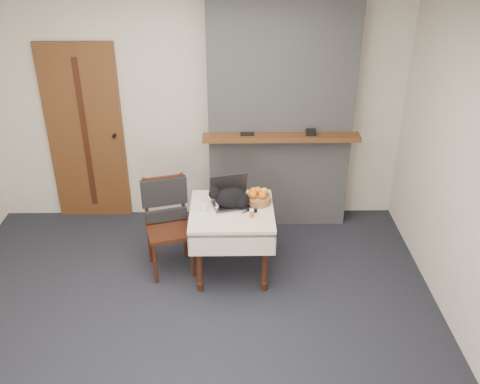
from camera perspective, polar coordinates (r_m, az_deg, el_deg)
The scene contains 12 objects.
ground at distance 4.73m, azimuth -5.64°, elevation -14.40°, with size 4.50×4.50×0.00m, color black.
room_shell at distance 4.20m, azimuth -6.31°, elevation 8.15°, with size 4.52×4.01×2.61m.
door at distance 6.08m, azimuth -16.13°, elevation 5.93°, with size 0.82×0.10×2.00m.
chimney at distance 5.67m, azimuth 4.30°, elevation 8.58°, with size 1.62×0.48×2.60m.
side_table at distance 5.03m, azimuth -0.88°, elevation -3.00°, with size 0.78×0.78×0.70m.
laptop at distance 5.04m, azimuth -1.00°, elevation -0.56°, with size 0.43×0.39×0.27m.
cat at distance 4.96m, azimuth -0.86°, elevation -0.71°, with size 0.46×0.21×0.22m.
cream_jar at distance 4.94m, azimuth -3.89°, elevation -1.68°, with size 0.06×0.06×0.07m, color white.
pill_bottle at distance 4.83m, azimuth 1.26°, elevation -2.27°, with size 0.04×0.04×0.08m.
fruit_basket at distance 5.06m, azimuth 1.94°, elevation -0.56°, with size 0.25×0.25×0.14m.
desk_clutter at distance 5.02m, azimuth 1.21°, elevation -1.55°, with size 0.14×0.02×0.01m, color black.
chair at distance 5.18m, azimuth -7.85°, elevation -2.04°, with size 0.52×0.52×0.95m.
Camera 1 is at (0.40, -3.47, 3.19)m, focal length 40.00 mm.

